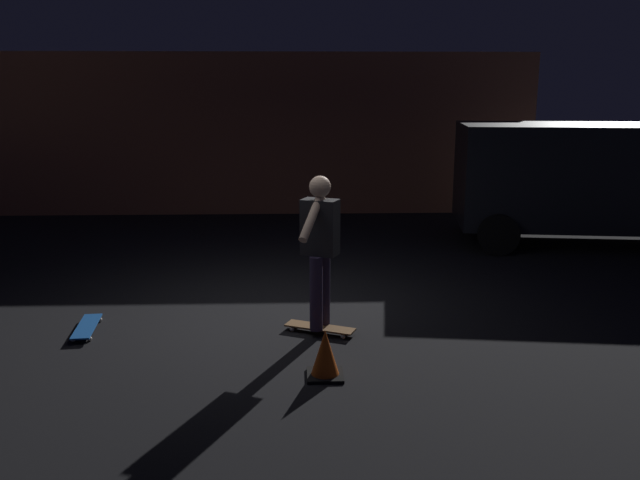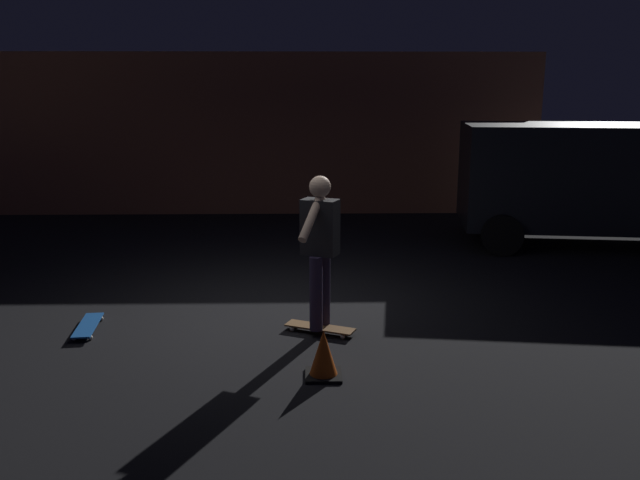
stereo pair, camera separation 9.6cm
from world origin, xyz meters
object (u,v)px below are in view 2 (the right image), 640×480
at_px(skateboard_ridden, 320,328).
at_px(skater, 320,241).
at_px(parked_van, 603,177).
at_px(traffic_cone, 323,355).
at_px(skateboard_spare, 88,326).

xyz_separation_m(skateboard_ridden, skater, (-0.00, 0.00, 0.98)).
distance_m(parked_van, traffic_cone, 7.22).
height_order(skateboard_spare, skater, skater).
distance_m(parked_van, skater, 6.37).
bearing_deg(skateboard_ridden, traffic_cone, -89.68).
distance_m(skater, traffic_cone, 1.41).
bearing_deg(traffic_cone, parked_van, 47.28).
xyz_separation_m(parked_van, traffic_cone, (-4.86, -5.26, -0.95)).
bearing_deg(parked_van, skateboard_ridden, -139.73).
height_order(parked_van, skater, parked_van).
distance_m(skateboard_spare, traffic_cone, 2.89).
distance_m(skateboard_ridden, skateboard_spare, 2.59).
xyz_separation_m(skateboard_ridden, traffic_cone, (0.01, -1.14, 0.16)).
bearing_deg(skater, traffic_cone, -89.68).
xyz_separation_m(parked_van, skater, (-4.86, -4.12, -0.12)).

